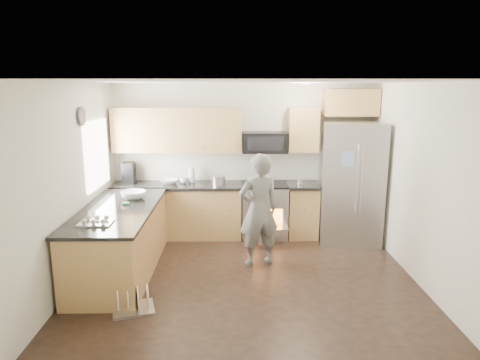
{
  "coord_description": "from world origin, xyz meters",
  "views": [
    {
      "loc": [
        -0.16,
        -5.37,
        2.54
      ],
      "look_at": [
        -0.08,
        0.5,
        1.25
      ],
      "focal_mm": 32.0,
      "sensor_mm": 36.0,
      "label": 1
    }
  ],
  "objects_px": {
    "stove_range": "(264,198)",
    "refrigerator": "(352,183)",
    "dish_rack": "(133,304)",
    "person": "(259,210)"
  },
  "relations": [
    {
      "from": "refrigerator",
      "to": "stove_range",
      "type": "bearing_deg",
      "value": -179.7
    },
    {
      "from": "stove_range",
      "to": "dish_rack",
      "type": "relative_size",
      "value": 3.28
    },
    {
      "from": "refrigerator",
      "to": "person",
      "type": "xyz_separation_m",
      "value": [
        -1.59,
        -0.97,
        -0.18
      ]
    },
    {
      "from": "dish_rack",
      "to": "person",
      "type": "bearing_deg",
      "value": 40.62
    },
    {
      "from": "dish_rack",
      "to": "stove_range",
      "type": "bearing_deg",
      "value": 56.13
    },
    {
      "from": "stove_range",
      "to": "refrigerator",
      "type": "bearing_deg",
      "value": -9.7
    },
    {
      "from": "person",
      "to": "dish_rack",
      "type": "relative_size",
      "value": 3.0
    },
    {
      "from": "stove_range",
      "to": "dish_rack",
      "type": "xyz_separation_m",
      "value": [
        -1.69,
        -2.52,
        -0.6
      ]
    },
    {
      "from": "stove_range",
      "to": "refrigerator",
      "type": "distance_m",
      "value": 1.48
    },
    {
      "from": "refrigerator",
      "to": "dish_rack",
      "type": "height_order",
      "value": "refrigerator"
    }
  ]
}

